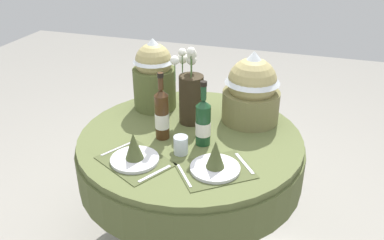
% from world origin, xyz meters
% --- Properties ---
extents(ground, '(8.00, 8.00, 0.00)m').
position_xyz_m(ground, '(0.00, 0.00, 0.00)').
color(ground, '#9E998E').
extents(dining_table, '(1.25, 1.25, 0.75)m').
position_xyz_m(dining_table, '(0.00, 0.00, 0.61)').
color(dining_table, '#5B6638').
rests_on(dining_table, ground).
extents(place_setting_left, '(0.42, 0.39, 0.16)m').
position_xyz_m(place_setting_left, '(-0.18, -0.33, 0.80)').
color(place_setting_left, '#4E562F').
rests_on(place_setting_left, dining_table).
extents(place_setting_right, '(0.43, 0.41, 0.16)m').
position_xyz_m(place_setting_right, '(0.22, -0.29, 0.80)').
color(place_setting_right, '#4E562F').
rests_on(place_setting_right, dining_table).
extents(flower_vase, '(0.18, 0.26, 0.46)m').
position_xyz_m(flower_vase, '(-0.05, 0.16, 0.93)').
color(flower_vase, '#332819').
rests_on(flower_vase, dining_table).
extents(wine_bottle_left, '(0.08, 0.08, 0.35)m').
position_xyz_m(wine_bottle_left, '(0.09, -0.06, 0.88)').
color(wine_bottle_left, '#194223').
rests_on(wine_bottle_left, dining_table).
extents(wine_bottle_centre, '(0.08, 0.08, 0.38)m').
position_xyz_m(wine_bottle_centre, '(-0.14, -0.07, 0.90)').
color(wine_bottle_centre, '#422814').
rests_on(wine_bottle_centre, dining_table).
extents(tumbler_near_left, '(0.07, 0.07, 0.10)m').
position_xyz_m(tumbler_near_left, '(0.01, -0.19, 0.80)').
color(tumbler_near_left, silver).
rests_on(tumbler_near_left, dining_table).
extents(gift_tub_back_left, '(0.26, 0.26, 0.44)m').
position_xyz_m(gift_tub_back_left, '(-0.32, 0.28, 0.99)').
color(gift_tub_back_left, '#566033').
rests_on(gift_tub_back_left, dining_table).
extents(gift_tub_back_right, '(0.33, 0.33, 0.42)m').
position_xyz_m(gift_tub_back_right, '(0.28, 0.28, 0.97)').
color(gift_tub_back_right, olive).
rests_on(gift_tub_back_right, dining_table).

